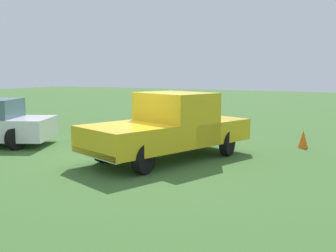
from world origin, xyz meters
The scene contains 3 objects.
ground_plane centered at (0.00, 0.00, 0.00)m, with size 80.00×80.00×0.00m, color #3D662D.
pickup_truck centered at (0.89, -0.64, 0.92)m, with size 5.13×3.40×1.79m.
traffic_cone centered at (4.16, -3.56, 0.28)m, with size 0.32×0.32×0.55m, color orange.
Camera 1 is at (-8.61, -5.68, 2.36)m, focal length 42.67 mm.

